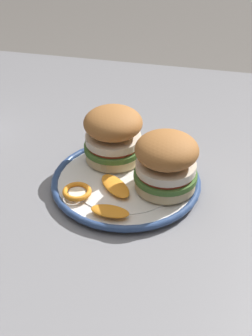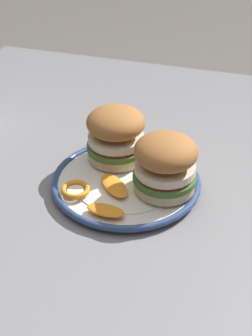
{
  "view_description": "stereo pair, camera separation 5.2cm",
  "coord_description": "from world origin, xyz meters",
  "px_view_note": "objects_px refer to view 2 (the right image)",
  "views": [
    {
      "loc": [
        0.68,
        0.14,
        1.26
      ],
      "look_at": [
        -0.02,
        -0.01,
        0.76
      ],
      "focal_mm": 53.74,
      "sensor_mm": 36.0,
      "label": 1
    },
    {
      "loc": [
        0.67,
        0.19,
        1.26
      ],
      "look_at": [
        -0.02,
        -0.01,
        0.76
      ],
      "focal_mm": 53.74,
      "sensor_mm": 36.0,
      "label": 2
    }
  ],
  "objects_px": {
    "sandwich_half_left": "(116,134)",
    "sandwich_half_right": "(165,163)",
    "dining_table": "(131,233)",
    "dinner_plate": "(126,182)"
  },
  "relations": [
    {
      "from": "dinner_plate",
      "to": "sandwich_half_left",
      "type": "relative_size",
      "value": 1.8
    },
    {
      "from": "dinner_plate",
      "to": "dining_table",
      "type": "bearing_deg",
      "value": 41.34
    },
    {
      "from": "dining_table",
      "to": "dinner_plate",
      "type": "relative_size",
      "value": 4.2
    },
    {
      "from": "sandwich_half_right",
      "to": "sandwich_half_left",
      "type": "bearing_deg",
      "value": -121.92
    },
    {
      "from": "sandwich_half_left",
      "to": "dining_table",
      "type": "bearing_deg",
      "value": 34.04
    },
    {
      "from": "dining_table",
      "to": "sandwich_half_left",
      "type": "distance_m",
      "value": 0.19
    },
    {
      "from": "dining_table",
      "to": "sandwich_half_right",
      "type": "relative_size",
      "value": 7.38
    },
    {
      "from": "sandwich_half_left",
      "to": "sandwich_half_right",
      "type": "distance_m",
      "value": 0.13
    },
    {
      "from": "dinner_plate",
      "to": "sandwich_half_left",
      "type": "height_order",
      "value": "sandwich_half_left"
    },
    {
      "from": "sandwich_half_left",
      "to": "sandwich_half_right",
      "type": "height_order",
      "value": "same"
    }
  ]
}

